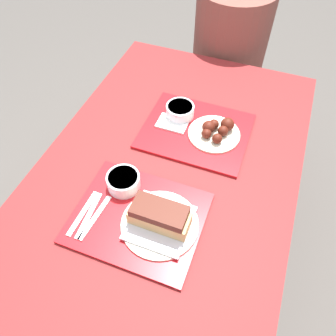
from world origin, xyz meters
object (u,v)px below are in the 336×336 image
at_px(wings_plate_far, 216,131).
at_px(bowl_coleslaw_near, 123,181).
at_px(bowl_coleslaw_far, 180,110).
at_px(person_seated_across, 231,39).
at_px(tray_far, 196,131).
at_px(brisket_sandwich_plate, 160,219).
at_px(tray_near, 138,218).

bearing_deg(wings_plate_far, bowl_coleslaw_near, -123.02).
height_order(bowl_coleslaw_far, person_seated_across, person_seated_across).
bearing_deg(tray_far, wings_plate_far, 2.52).
height_order(brisket_sandwich_plate, bowl_coleslaw_far, brisket_sandwich_plate).
bearing_deg(brisket_sandwich_plate, bowl_coleslaw_near, 150.61).
bearing_deg(tray_far, bowl_coleslaw_near, -113.22).
relative_size(tray_far, bowl_coleslaw_far, 3.64).
distance_m(tray_near, bowl_coleslaw_near, 0.13).
xyz_separation_m(brisket_sandwich_plate, wings_plate_far, (0.06, 0.43, -0.01)).
relative_size(wings_plate_far, person_seated_across, 0.27).
relative_size(tray_far, person_seated_across, 0.55).
relative_size(brisket_sandwich_plate, bowl_coleslaw_far, 2.17).
height_order(tray_far, person_seated_across, person_seated_across).
bearing_deg(bowl_coleslaw_far, tray_far, -31.75).
bearing_deg(bowl_coleslaw_far, person_seated_across, 86.07).
bearing_deg(tray_near, wings_plate_far, 73.20).
bearing_deg(wings_plate_far, bowl_coleslaw_far, 163.12).
relative_size(bowl_coleslaw_near, wings_plate_far, 0.56).
distance_m(tray_far, wings_plate_far, 0.08).
bearing_deg(bowl_coleslaw_far, bowl_coleslaw_near, -98.79).
bearing_deg(tray_far, brisket_sandwich_plate, -87.29).
xyz_separation_m(tray_far, wings_plate_far, (0.08, 0.00, 0.03)).
distance_m(bowl_coleslaw_near, person_seated_across, 1.07).
xyz_separation_m(bowl_coleslaw_near, bowl_coleslaw_far, (0.06, 0.39, 0.00)).
height_order(bowl_coleslaw_near, bowl_coleslaw_far, same).
relative_size(bowl_coleslaw_far, wings_plate_far, 0.56).
bearing_deg(person_seated_across, wings_plate_far, -81.03).
distance_m(wings_plate_far, person_seated_across, 0.74).
bearing_deg(brisket_sandwich_plate, person_seated_across, 92.88).
distance_m(bowl_coleslaw_far, wings_plate_far, 0.17).
xyz_separation_m(tray_near, tray_far, (0.05, 0.43, 0.00)).
relative_size(tray_near, brisket_sandwich_plate, 1.68).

